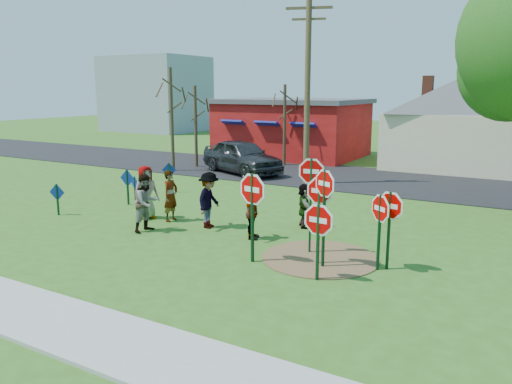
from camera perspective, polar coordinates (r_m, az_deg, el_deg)
ground at (r=16.81m, az=-5.64°, el=-4.07°), size 120.00×120.00×0.00m
sidewalk at (r=12.03m, az=-26.33°, el=-11.60°), size 22.00×1.80×0.08m
road at (r=26.78m, az=8.73°, el=1.81°), size 120.00×7.50×0.04m
dirt_patch at (r=13.87m, az=7.35°, el=-7.48°), size 3.20×3.20×0.03m
red_building at (r=34.64m, az=4.20°, el=7.37°), size 9.40×7.69×3.90m
cream_house at (r=31.44m, az=22.79°, el=7.82°), size 9.40×9.40×6.50m
distant_building at (r=57.13m, az=-11.35°, el=10.91°), size 10.00×8.00×8.00m
stop_sign_a at (r=13.05m, az=-0.42°, el=-0.65°), size 1.12×0.22×2.55m
stop_sign_b at (r=13.79m, az=6.31°, el=1.25°), size 0.96×0.21×2.83m
stop_sign_c at (r=12.72m, az=7.84°, el=-0.41°), size 0.87×0.46×2.70m
stop_sign_d at (r=13.00m, az=15.05°, el=-2.16°), size 0.96×0.26×2.16m
stop_sign_e at (r=11.96m, az=7.14°, el=-3.85°), size 1.05×0.11×2.03m
stop_sign_f at (r=12.90m, az=14.00°, el=-2.45°), size 0.77×0.60×2.09m
stop_sign_g at (r=12.99m, az=7.25°, el=-0.96°), size 0.98×0.07×2.46m
blue_diamond_a at (r=19.61m, az=-21.77°, el=-0.42°), size 0.62×0.17×1.17m
blue_diamond_b at (r=20.50m, az=-14.48°, el=1.03°), size 0.70×0.07×1.43m
blue_diamond_c at (r=21.28m, az=-13.69°, el=0.72°), size 0.56×0.18×1.02m
blue_diamond_d at (r=22.50m, az=-9.89°, el=2.03°), size 0.57×0.32×1.35m
person_a at (r=18.14m, az=-12.47°, el=-0.03°), size 0.90×1.09×1.90m
person_b at (r=17.62m, az=-9.73°, el=-0.43°), size 0.44×0.66×1.80m
person_c at (r=16.49m, az=-12.42°, el=-1.22°), size 0.80×0.98×1.88m
person_d at (r=16.59m, az=-5.39°, el=-0.94°), size 0.88×1.31×1.87m
person_e at (r=15.28m, az=-0.47°, el=-2.35°), size 0.66×1.06×1.68m
person_f at (r=16.68m, az=5.55°, el=-1.56°), size 1.11×1.40×1.48m
suv at (r=27.24m, az=-1.63°, el=4.11°), size 5.81×4.16×1.84m
utility_pole at (r=24.07m, az=5.90°, el=11.77°), size 2.06×0.81×8.76m
bare_tree_west at (r=28.19m, az=-9.66°, el=9.77°), size 1.80×1.80×5.70m
bare_tree_east at (r=30.10m, az=3.30°, el=8.95°), size 1.80×1.80×4.83m
bare_tree_mid at (r=29.61m, az=-6.93°, el=8.73°), size 1.80×1.80×4.74m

